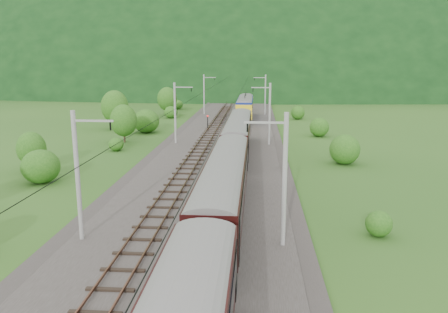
{
  "coord_description": "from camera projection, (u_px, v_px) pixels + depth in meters",
  "views": [
    {
      "loc": [
        4.5,
        -24.66,
        11.18
      ],
      "look_at": [
        1.62,
        13.87,
        2.6
      ],
      "focal_mm": 35.0,
      "sensor_mm": 36.0,
      "label": 1
    }
  ],
  "objects": [
    {
      "name": "overhead_wires",
      "position": [
        200.0,
        112.0,
        34.95
      ],
      "size": [
        4.83,
        198.0,
        0.03
      ],
      "color": "black",
      "rests_on": "ground"
    },
    {
      "name": "ground",
      "position": [
        181.0,
        246.0,
        26.76
      ],
      "size": [
        600.0,
        600.0,
        0.0
      ],
      "primitive_type": "plane",
      "color": "#204816",
      "rests_on": "ground"
    },
    {
      "name": "hazard_post_far",
      "position": [
        218.0,
        149.0,
        50.56
      ],
      "size": [
        0.17,
        0.17,
        1.61
      ],
      "primitive_type": "cylinder",
      "color": "red",
      "rests_on": "railbed"
    },
    {
      "name": "catenary_right",
      "position": [
        269.0,
        113.0,
        56.49
      ],
      "size": [
        2.54,
        192.28,
        8.0
      ],
      "color": "gray",
      "rests_on": "railbed"
    },
    {
      "name": "mountain_main",
      "position": [
        250.0,
        78.0,
        279.87
      ],
      "size": [
        504.0,
        360.0,
        244.0
      ],
      "primitive_type": "ellipsoid",
      "color": "black",
      "rests_on": "ground"
    },
    {
      "name": "track_right",
      "position": [
        230.0,
        193.0,
        36.24
      ],
      "size": [
        2.4,
        220.0,
        0.27
      ],
      "color": "brown",
      "rests_on": "railbed"
    },
    {
      "name": "vegetation_right",
      "position": [
        350.0,
        174.0,
        38.55
      ],
      "size": [
        6.75,
        101.96,
        2.96
      ],
      "color": "#205216",
      "rests_on": "ground"
    },
    {
      "name": "hazard_post_near",
      "position": [
        229.0,
        122.0,
        72.19
      ],
      "size": [
        0.18,
        0.18,
        1.71
      ],
      "primitive_type": "cylinder",
      "color": "red",
      "rests_on": "railbed"
    },
    {
      "name": "signal",
      "position": [
        208.0,
        121.0,
        69.75
      ],
      "size": [
        0.25,
        0.25,
        2.24
      ],
      "color": "black",
      "rests_on": "railbed"
    },
    {
      "name": "track_left",
      "position": [
        173.0,
        192.0,
        36.59
      ],
      "size": [
        2.4,
        220.0,
        0.27
      ],
      "color": "brown",
      "rests_on": "railbed"
    },
    {
      "name": "mountain_ridge",
      "position": [
        91.0,
        75.0,
        327.54
      ],
      "size": [
        336.0,
        280.0,
        132.0
      ],
      "primitive_type": "ellipsoid",
      "color": "black",
      "rests_on": "ground"
    },
    {
      "name": "train",
      "position": [
        207.0,
        240.0,
        19.37
      ],
      "size": [
        2.81,
        135.61,
        4.87
      ],
      "color": "black",
      "rests_on": "ground"
    },
    {
      "name": "vegetation_left",
      "position": [
        73.0,
        145.0,
        45.27
      ],
      "size": [
        13.02,
        145.47,
        6.37
      ],
      "color": "#205216",
      "rests_on": "ground"
    },
    {
      "name": "catenary_left",
      "position": [
        176.0,
        112.0,
        57.38
      ],
      "size": [
        2.54,
        192.28,
        8.0
      ],
      "color": "gray",
      "rests_on": "railbed"
    },
    {
      "name": "railbed",
      "position": [
        201.0,
        195.0,
        36.46
      ],
      "size": [
        14.0,
        220.0,
        0.3
      ],
      "primitive_type": "cube",
      "color": "#38332D",
      "rests_on": "ground"
    }
  ]
}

